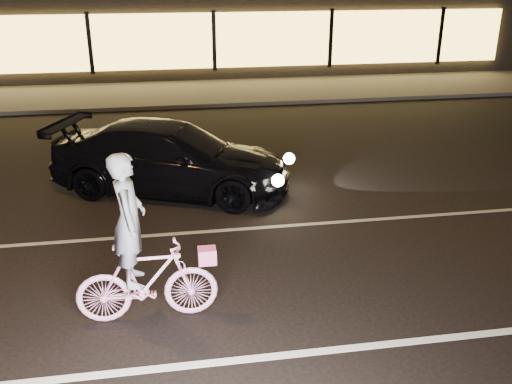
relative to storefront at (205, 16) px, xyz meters
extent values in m
plane|color=black|center=(0.00, -18.97, -2.15)|extent=(90.00, 90.00, 0.00)
cube|color=silver|center=(0.00, -20.47, -2.14)|extent=(60.00, 0.12, 0.01)
cube|color=gray|center=(0.00, -16.97, -2.14)|extent=(60.00, 0.10, 0.01)
cube|color=#383533|center=(0.00, -5.97, -2.09)|extent=(30.00, 4.00, 0.12)
cube|color=black|center=(0.00, 0.03, -0.15)|extent=(25.00, 8.00, 4.00)
cube|color=#FFCA59|center=(0.00, -4.07, -0.55)|extent=(23.00, 0.15, 2.00)
cube|color=black|center=(-4.50, -4.15, -0.55)|extent=(0.15, 0.08, 2.20)
cube|color=black|center=(0.00, -4.15, -0.55)|extent=(0.15, 0.08, 2.20)
cube|color=black|center=(4.50, -4.15, -0.55)|extent=(0.15, 0.08, 2.20)
cube|color=black|center=(9.00, -4.15, -0.55)|extent=(0.15, 0.08, 2.20)
imported|color=#FF47AD|center=(-2.36, -19.42, -1.60)|extent=(1.82, 0.51, 1.10)
imported|color=silver|center=(-2.51, -19.42, -0.71)|extent=(0.41, 0.63, 1.72)
cube|color=#E44180|center=(-1.57, -19.42, -1.29)|extent=(0.23, 0.19, 0.21)
imported|color=black|center=(-1.93, -14.92, -1.45)|extent=(5.18, 3.58, 1.39)
sphere|color=#FFF2BF|center=(0.44, -15.18, -1.51)|extent=(0.23, 0.23, 0.23)
sphere|color=#FFF2BF|center=(-0.03, -16.36, -1.51)|extent=(0.23, 0.23, 0.23)
camera|label=1|loc=(-2.01, -25.89, 2.22)|focal=40.00mm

